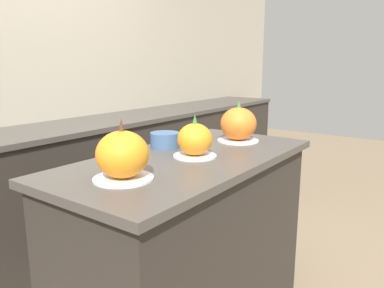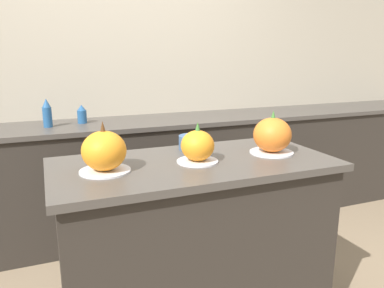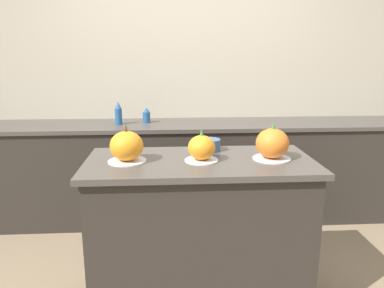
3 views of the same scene
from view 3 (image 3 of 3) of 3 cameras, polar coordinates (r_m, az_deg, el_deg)
The scene contains 9 objects.
wall_back at distance 3.73m, azimuth -0.87°, elevation 9.00°, with size 8.00×0.06×2.50m.
kitchen_island at distance 2.39m, azimuth 1.17°, elevation -13.26°, with size 1.35×0.65×0.94m.
back_counter at distance 3.56m, azimuth -0.56°, elevation -4.14°, with size 6.00×0.60×0.93m.
pumpkin_cake_left at distance 2.18m, azimuth -9.94°, elevation -0.42°, with size 0.22×0.22×0.23m.
pumpkin_cake_center at distance 2.17m, azimuth 1.46°, elevation -0.68°, with size 0.20×0.20×0.19m.
pumpkin_cake_right at distance 2.25m, azimuth 12.14°, elevation -0.02°, with size 0.22×0.22×0.22m.
bottle_tall at distance 3.44m, azimuth -11.15°, elevation 4.58°, with size 0.06×0.06×0.21m.
bottle_short at distance 3.49m, azimuth -6.96°, elevation 4.35°, with size 0.07×0.07×0.14m.
mixing_bowl at distance 2.41m, azimuth 2.58°, elevation -0.14°, with size 0.15×0.15×0.08m.
Camera 3 is at (-0.19, -2.12, 1.55)m, focal length 35.00 mm.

